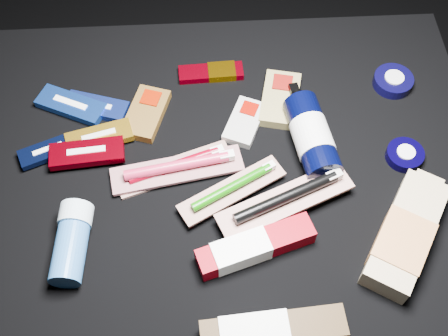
{
  "coord_description": "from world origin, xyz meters",
  "views": [
    {
      "loc": [
        -0.01,
        -0.5,
        1.26
      ],
      "look_at": [
        0.01,
        0.01,
        0.42
      ],
      "focal_mm": 45.0,
      "sensor_mm": 36.0,
      "label": 1
    }
  ],
  "objects_px": {
    "deodorant_stick": "(72,242)",
    "toothpaste_carton_red": "(250,248)",
    "lotion_bottle": "(312,137)",
    "bodywash_bottle": "(405,236)"
  },
  "relations": [
    {
      "from": "bodywash_bottle",
      "to": "toothpaste_carton_red",
      "type": "bearing_deg",
      "value": -146.82
    },
    {
      "from": "lotion_bottle",
      "to": "deodorant_stick",
      "type": "xyz_separation_m",
      "value": [
        -0.42,
        -0.18,
        -0.01
      ]
    },
    {
      "from": "bodywash_bottle",
      "to": "toothpaste_carton_red",
      "type": "distance_m",
      "value": 0.25
    },
    {
      "from": "toothpaste_carton_red",
      "to": "lotion_bottle",
      "type": "bearing_deg",
      "value": 40.69
    },
    {
      "from": "bodywash_bottle",
      "to": "toothpaste_carton_red",
      "type": "relative_size",
      "value": 1.13
    },
    {
      "from": "bodywash_bottle",
      "to": "toothpaste_carton_red",
      "type": "height_order",
      "value": "bodywash_bottle"
    },
    {
      "from": "lotion_bottle",
      "to": "deodorant_stick",
      "type": "relative_size",
      "value": 1.55
    },
    {
      "from": "toothpaste_carton_red",
      "to": "bodywash_bottle",
      "type": "bearing_deg",
      "value": -16.19
    },
    {
      "from": "deodorant_stick",
      "to": "toothpaste_carton_red",
      "type": "xyz_separation_m",
      "value": [
        0.29,
        -0.02,
        -0.01
      ]
    },
    {
      "from": "lotion_bottle",
      "to": "toothpaste_carton_red",
      "type": "bearing_deg",
      "value": -130.79
    }
  ]
}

